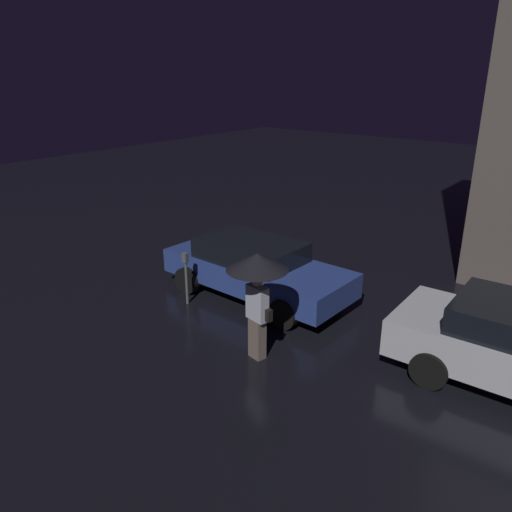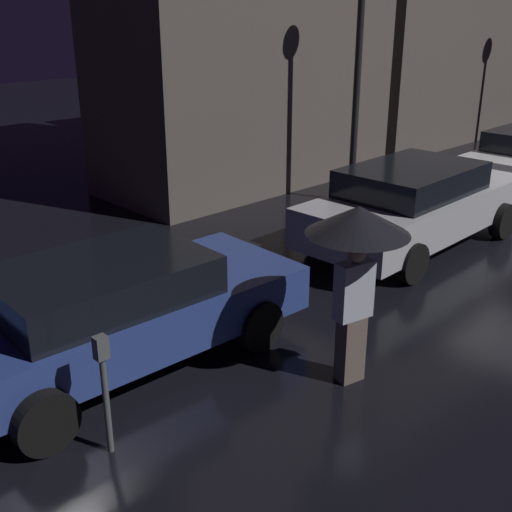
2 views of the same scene
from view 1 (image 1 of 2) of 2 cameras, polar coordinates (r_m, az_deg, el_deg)
parked_car_blue at (r=11.37m, az=-0.08°, el=-1.27°), size 4.50×1.98×1.31m
pedestrian_with_umbrella at (r=8.56m, az=0.15°, el=-2.15°), size 1.08×1.08×2.02m
parking_meter at (r=11.04m, az=-8.00°, el=-1.88°), size 0.12×0.10×1.21m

